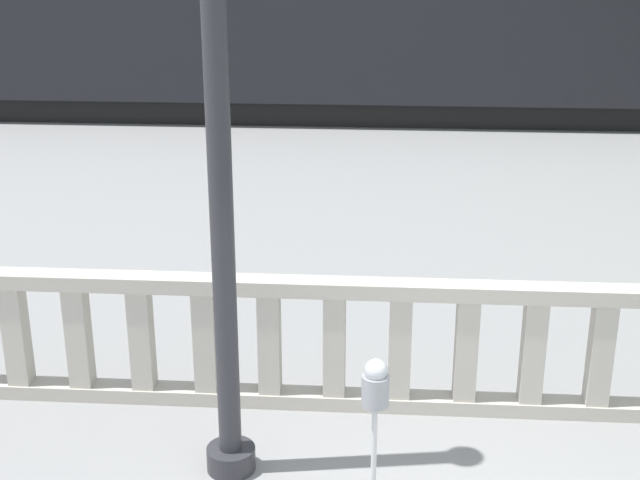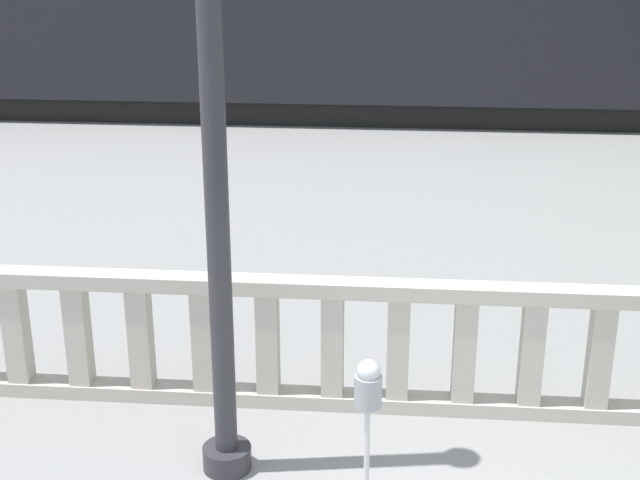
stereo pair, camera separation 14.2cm
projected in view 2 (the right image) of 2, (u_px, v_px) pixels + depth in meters
balustrade at (431, 349)px, 8.08m from camera, size 14.84×0.24×1.27m
lamppost at (215, 168)px, 6.55m from camera, size 0.40×0.40×5.32m
parking_meter at (368, 396)px, 6.11m from camera, size 0.19×0.19×1.50m
train_near at (320, 37)px, 20.17m from camera, size 24.61×2.79×4.07m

